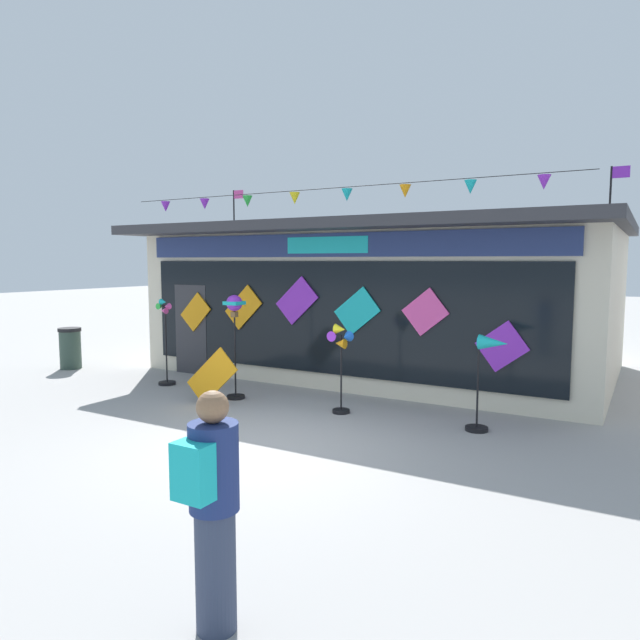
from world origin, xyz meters
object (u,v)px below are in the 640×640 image
(person_near_camera, at_px, (213,507))
(display_kite_on_ground, at_px, (212,376))
(wind_spinner_center_left, at_px, (340,352))
(wind_spinner_far_left, at_px, (165,341))
(kite_shop_building, at_px, (388,297))
(wind_spinner_center_right, at_px, (488,365))
(wind_spinner_left, at_px, (235,321))
(trash_bin, at_px, (70,348))

(person_near_camera, bearing_deg, display_kite_on_ground, -48.93)
(wind_spinner_center_left, height_order, person_near_camera, person_near_camera)
(display_kite_on_ground, bearing_deg, wind_spinner_far_left, 156.98)
(kite_shop_building, distance_m, person_near_camera, 10.15)
(kite_shop_building, height_order, person_near_camera, kite_shop_building)
(wind_spinner_far_left, height_order, person_near_camera, wind_spinner_far_left)
(wind_spinner_center_right, bearing_deg, kite_shop_building, 129.58)
(person_near_camera, bearing_deg, kite_shop_building, -72.89)
(display_kite_on_ground, bearing_deg, wind_spinner_left, 85.99)
(kite_shop_building, height_order, wind_spinner_center_left, kite_shop_building)
(trash_bin, bearing_deg, wind_spinner_left, -4.41)
(display_kite_on_ground, bearing_deg, wind_spinner_center_left, 16.47)
(wind_spinner_left, xyz_separation_m, person_near_camera, (4.09, -5.39, -0.55))
(kite_shop_building, bearing_deg, wind_spinner_center_right, -50.42)
(person_near_camera, height_order, trash_bin, person_near_camera)
(wind_spinner_center_left, relative_size, wind_spinner_center_right, 1.03)
(wind_spinner_left, relative_size, trash_bin, 1.99)
(wind_spinner_left, relative_size, person_near_camera, 1.14)
(wind_spinner_far_left, distance_m, person_near_camera, 8.26)
(wind_spinner_center_right, xyz_separation_m, person_near_camera, (-0.45, -5.60, -0.13))
(wind_spinner_far_left, height_order, wind_spinner_left, wind_spinner_left)
(wind_spinner_center_left, height_order, display_kite_on_ground, wind_spinner_center_left)
(wind_spinner_far_left, distance_m, display_kite_on_ground, 2.13)
(wind_spinner_far_left, distance_m, wind_spinner_center_right, 6.52)
(kite_shop_building, bearing_deg, trash_bin, -148.66)
(wind_spinner_left, bearing_deg, person_near_camera, -52.80)
(kite_shop_building, relative_size, wind_spinner_far_left, 5.71)
(wind_spinner_center_left, bearing_deg, display_kite_on_ground, -163.53)
(wind_spinner_far_left, height_order, wind_spinner_center_right, wind_spinner_far_left)
(wind_spinner_center_right, height_order, person_near_camera, person_near_camera)
(wind_spinner_far_left, xyz_separation_m, wind_spinner_center_right, (6.52, -0.02, 0.10))
(wind_spinner_left, xyz_separation_m, trash_bin, (-5.24, 0.40, -0.95))
(wind_spinner_left, relative_size, display_kite_on_ground, 2.02)
(wind_spinner_center_left, bearing_deg, wind_spinner_far_left, 177.66)
(trash_bin, bearing_deg, wind_spinner_far_left, -3.20)
(wind_spinner_far_left, relative_size, wind_spinner_left, 0.92)
(wind_spinner_left, bearing_deg, wind_spinner_far_left, 173.60)
(kite_shop_building, xyz_separation_m, person_near_camera, (2.93, -9.69, -0.78))
(wind_spinner_center_right, relative_size, trash_bin, 1.51)
(wind_spinner_left, bearing_deg, kite_shop_building, 74.89)
(wind_spinner_far_left, xyz_separation_m, wind_spinner_center_left, (4.13, -0.17, 0.13))
(wind_spinner_far_left, distance_m, trash_bin, 3.29)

